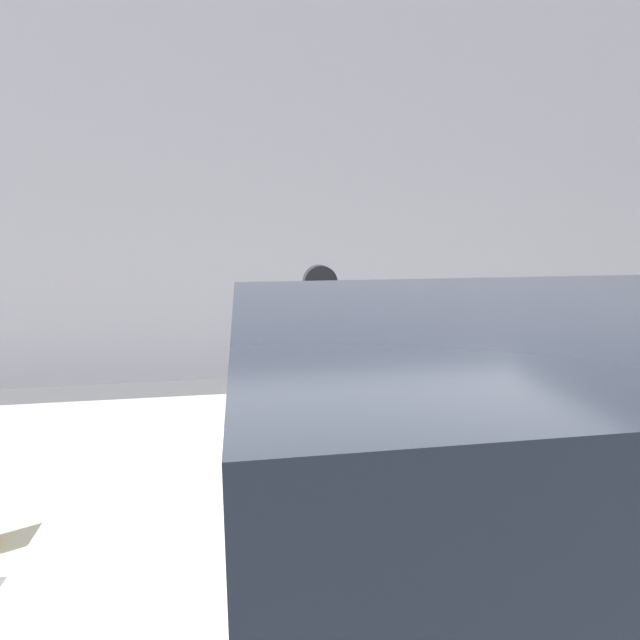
{
  "coord_description": "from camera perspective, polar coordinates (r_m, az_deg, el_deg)",
  "views": [
    {
      "loc": [
        -0.54,
        -1.81,
        2.02
      ],
      "look_at": [
        -0.06,
        1.23,
        1.42
      ],
      "focal_mm": 28.0,
      "sensor_mm": 36.0,
      "label": 1
    }
  ],
  "objects": [
    {
      "name": "building_facade",
      "position": [
        6.76,
        -4.44,
        22.7
      ],
      "size": [
        24.0,
        0.3,
        6.79
      ],
      "color": "gray",
      "rests_on": "ground_plane"
    },
    {
      "name": "sidewalk",
      "position": [
        4.49,
        -1.13,
        -14.72
      ],
      "size": [
        24.0,
        2.8,
        0.15
      ],
      "color": "#BCB7AD",
      "rests_on": "ground_plane"
    },
    {
      "name": "parking_meter",
      "position": [
        3.16,
        0.0,
        -2.0
      ],
      "size": [
        0.2,
        0.14,
        1.62
      ],
      "color": "slate",
      "rests_on": "sidewalk"
    }
  ]
}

